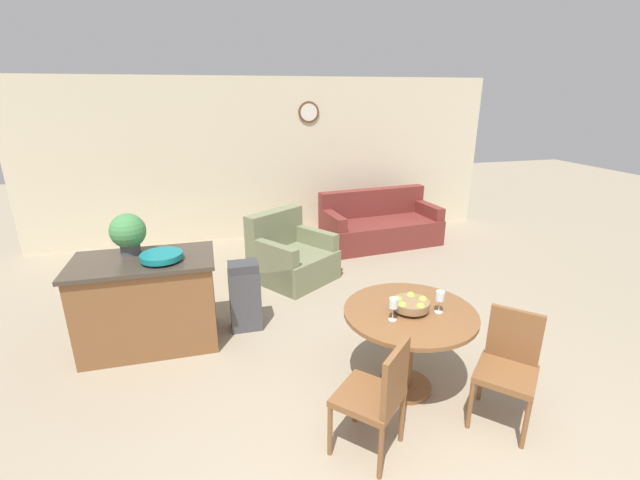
# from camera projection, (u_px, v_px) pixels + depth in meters

# --- Properties ---
(wall_back) EXTENTS (8.00, 0.09, 2.70)m
(wall_back) POSITION_uv_depth(u_px,v_px,m) (269.00, 160.00, 7.34)
(wall_back) COLOR beige
(wall_back) RESTS_ON ground_plane
(dining_table) EXTENTS (1.09, 1.09, 0.75)m
(dining_table) POSITION_uv_depth(u_px,v_px,m) (409.00, 329.00, 3.55)
(dining_table) COLOR brown
(dining_table) RESTS_ON ground_plane
(dining_chair_near_left) EXTENTS (0.59, 0.59, 0.89)m
(dining_chair_near_left) POSITION_uv_depth(u_px,v_px,m) (378.00, 393.00, 2.92)
(dining_chair_near_left) COLOR brown
(dining_chair_near_left) RESTS_ON ground_plane
(dining_chair_near_right) EXTENTS (0.59, 0.59, 0.89)m
(dining_chair_near_right) POSITION_uv_depth(u_px,v_px,m) (509.00, 362.00, 3.25)
(dining_chair_near_right) COLOR brown
(dining_chair_near_right) RESTS_ON ground_plane
(fruit_bowl) EXTENTS (0.30, 0.30, 0.12)m
(fruit_bowl) POSITION_uv_depth(u_px,v_px,m) (411.00, 304.00, 3.48)
(fruit_bowl) COLOR olive
(fruit_bowl) RESTS_ON dining_table
(wine_glass_left) EXTENTS (0.07, 0.07, 0.19)m
(wine_glass_left) POSITION_uv_depth(u_px,v_px,m) (393.00, 304.00, 3.31)
(wine_glass_left) COLOR silver
(wine_glass_left) RESTS_ON dining_table
(wine_glass_right) EXTENTS (0.07, 0.07, 0.19)m
(wine_glass_right) POSITION_uv_depth(u_px,v_px,m) (440.00, 297.00, 3.43)
(wine_glass_right) COLOR silver
(wine_glass_right) RESTS_ON dining_table
(kitchen_island) EXTENTS (1.34, 0.76, 0.93)m
(kitchen_island) POSITION_uv_depth(u_px,v_px,m) (148.00, 302.00, 4.26)
(kitchen_island) COLOR brown
(kitchen_island) RESTS_ON ground_plane
(teal_bowl) EXTENTS (0.39, 0.39, 0.08)m
(teal_bowl) POSITION_uv_depth(u_px,v_px,m) (161.00, 256.00, 4.04)
(teal_bowl) COLOR #147A7F
(teal_bowl) RESTS_ON kitchen_island
(potted_plant) EXTENTS (0.34, 0.34, 0.41)m
(potted_plant) POSITION_uv_depth(u_px,v_px,m) (128.00, 232.00, 4.18)
(potted_plant) COLOR #4C4C51
(potted_plant) RESTS_ON kitchen_island
(trash_bin) EXTENTS (0.32, 0.24, 0.76)m
(trash_bin) POSITION_uv_depth(u_px,v_px,m) (245.00, 296.00, 4.58)
(trash_bin) COLOR #47474C
(trash_bin) RESTS_ON ground_plane
(couch) EXTENTS (2.01, 1.09, 0.88)m
(couch) POSITION_uv_depth(u_px,v_px,m) (379.00, 226.00, 7.25)
(couch) COLOR maroon
(couch) RESTS_ON ground_plane
(armchair) EXTENTS (1.28, 1.28, 0.91)m
(armchair) POSITION_uv_depth(u_px,v_px,m) (291.00, 257.00, 5.86)
(armchair) COLOR #7A7F5B
(armchair) RESTS_ON ground_plane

